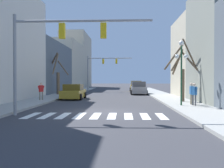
% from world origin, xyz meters
% --- Properties ---
extents(ground_plane, '(240.00, 240.00, 0.00)m').
position_xyz_m(ground_plane, '(0.00, 0.00, 0.00)').
color(ground_plane, '#38383D').
extents(sidewalk_right, '(2.87, 90.00, 0.15)m').
position_xyz_m(sidewalk_right, '(6.22, 0.00, 0.07)').
color(sidewalk_right, '#9E9E99').
rests_on(sidewalk_right, ground_plane).
extents(building_row_left, '(6.00, 65.16, 13.66)m').
position_xyz_m(building_row_left, '(-10.65, 27.14, 5.66)').
color(building_row_left, tan).
rests_on(building_row_left, ground_plane).
extents(crosswalk_stripes, '(7.65, 2.60, 0.01)m').
position_xyz_m(crosswalk_stripes, '(-0.00, -1.59, 0.00)').
color(crosswalk_stripes, white).
rests_on(crosswalk_stripes, ground_plane).
extents(traffic_signal_near, '(7.72, 0.28, 5.63)m').
position_xyz_m(traffic_signal_near, '(-2.16, -1.55, 4.15)').
color(traffic_signal_near, gray).
rests_on(traffic_signal_near, ground_plane).
extents(traffic_signal_far, '(7.60, 0.28, 6.06)m').
position_xyz_m(traffic_signal_far, '(-2.27, 28.58, 4.45)').
color(traffic_signal_far, gray).
rests_on(traffic_signal_far, ground_plane).
extents(street_lamp_right_corner, '(0.95, 0.36, 4.65)m').
position_xyz_m(street_lamp_right_corner, '(5.69, 3.09, 3.42)').
color(street_lamp_right_corner, '#1E4C2D').
rests_on(street_lamp_right_corner, sidewalk_right).
extents(car_parked_right_near, '(2.14, 4.80, 1.54)m').
position_xyz_m(car_parked_right_near, '(-3.59, 10.79, 0.73)').
color(car_parked_right_near, '#A38423').
rests_on(car_parked_right_near, ground_plane).
extents(car_at_intersection, '(2.17, 4.52, 1.74)m').
position_xyz_m(car_at_intersection, '(3.58, 19.56, 0.81)').
color(car_at_intersection, gray).
rests_on(car_at_intersection, ground_plane).
extents(car_parked_right_far, '(2.06, 4.83, 1.80)m').
position_xyz_m(car_parked_right_far, '(3.63, 27.79, 0.84)').
color(car_parked_right_far, '#A38423').
rests_on(car_parked_right_far, ground_plane).
extents(pedestrian_crossing_street, '(0.23, 0.70, 1.62)m').
position_xyz_m(pedestrian_crossing_street, '(6.58, 3.71, 1.11)').
color(pedestrian_crossing_street, '#7A705B').
rests_on(pedestrian_crossing_street, sidewalk_right).
extents(pedestrian_waiting_at_curb, '(0.35, 0.66, 1.60)m').
position_xyz_m(pedestrian_waiting_at_curb, '(6.57, 2.96, 1.09)').
color(pedestrian_waiting_at_curb, '#4C4C51').
rests_on(pedestrian_waiting_at_curb, sidewalk_right).
extents(pedestrian_on_left_sidewalk, '(0.51, 0.57, 1.58)m').
position_xyz_m(pedestrian_on_left_sidewalk, '(-5.91, 7.42, 1.09)').
color(pedestrian_on_left_sidewalk, '#7A705B').
rests_on(pedestrian_on_left_sidewalk, sidewalk_left).
extents(street_tree_right_far, '(3.02, 1.41, 5.33)m').
position_xyz_m(street_tree_right_far, '(6.48, 6.45, 2.67)').
color(street_tree_right_far, brown).
rests_on(street_tree_right_far, sidewalk_right).
extents(street_tree_right_mid, '(3.43, 2.47, 5.32)m').
position_xyz_m(street_tree_right_mid, '(-6.93, 16.98, 2.48)').
color(street_tree_right_mid, brown).
rests_on(street_tree_right_mid, sidewalk_left).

